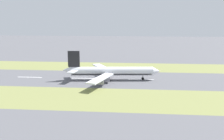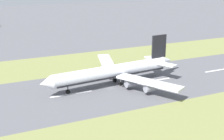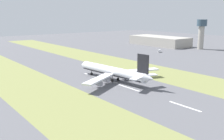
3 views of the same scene
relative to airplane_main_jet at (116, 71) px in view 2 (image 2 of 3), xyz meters
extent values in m
plane|color=#56565B|center=(-3.11, 4.43, -6.02)|extent=(800.00, 800.00, 0.00)
cube|color=olive|center=(-48.11, 4.43, -6.02)|extent=(40.00, 600.00, 0.01)
cube|color=olive|center=(41.89, 4.43, -6.02)|extent=(40.00, 600.00, 0.01)
cube|color=silver|center=(-3.11, -58.10, -6.01)|extent=(1.20, 18.00, 0.01)
cube|color=silver|center=(-3.11, -18.10, -6.01)|extent=(1.20, 18.00, 0.01)
cube|color=silver|center=(-3.11, 21.90, -6.01)|extent=(1.20, 18.00, 0.01)
cylinder|color=silver|center=(-0.18, 1.90, 0.18)|extent=(11.31, 56.32, 6.00)
cone|color=silver|center=(-3.09, 32.26, 0.18)|extent=(6.33, 5.54, 5.88)
cone|color=silver|center=(2.77, -28.96, 0.98)|extent=(5.65, 6.46, 5.10)
cube|color=black|center=(-0.18, 1.90, -1.47)|extent=(10.80, 54.06, 0.70)
cube|color=silver|center=(-16.91, -6.96, -0.72)|extent=(28.50, 18.70, 0.90)
cube|color=silver|center=(17.93, -3.62, -0.72)|extent=(29.51, 14.00, 0.90)
cylinder|color=#93939E|center=(-8.76, -2.94, -3.17)|extent=(3.64, 5.08, 3.20)
cylinder|color=#93939E|center=(-17.38, -7.29, -3.17)|extent=(3.64, 5.08, 3.20)
cylinder|color=#93939E|center=(9.16, -1.23, -3.17)|extent=(3.64, 5.08, 3.20)
cylinder|color=#93939E|center=(18.45, -3.85, -3.17)|extent=(3.64, 5.08, 3.20)
cube|color=black|center=(2.30, -23.99, 8.68)|extent=(1.56, 8.04, 11.00)
cube|color=silver|center=(-3.18, -24.51, 1.18)|extent=(10.93, 8.02, 0.60)
cube|color=silver|center=(7.77, -23.46, 1.18)|extent=(10.72, 6.46, 0.60)
cylinder|color=#59595E|center=(-2.21, 23.08, -3.52)|extent=(0.50, 0.50, 3.20)
cylinder|color=black|center=(-2.21, 23.08, -5.12)|extent=(1.07, 1.88, 1.80)
cylinder|color=#59595E|center=(-2.48, -1.34, -3.52)|extent=(0.50, 0.50, 3.20)
cylinder|color=black|center=(-2.48, -1.34, -5.12)|extent=(1.07, 1.88, 1.80)
cylinder|color=#59595E|center=(2.69, -0.84, -3.52)|extent=(0.50, 0.50, 3.20)
cylinder|color=black|center=(2.69, -0.84, -5.12)|extent=(1.07, 1.88, 1.80)
camera|label=1|loc=(174.92, 17.65, 37.19)|focal=42.00mm
camera|label=2|loc=(-119.54, 57.79, 41.61)|focal=50.00mm
camera|label=3|loc=(-101.90, -129.87, 36.56)|focal=42.00mm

